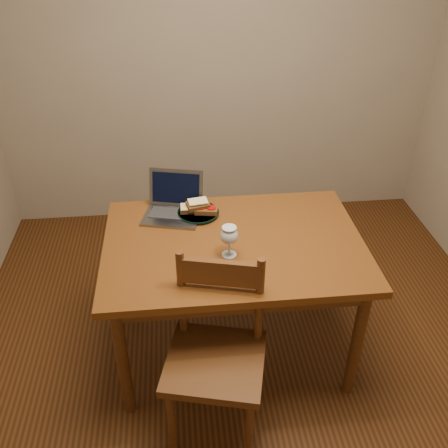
{
  "coord_description": "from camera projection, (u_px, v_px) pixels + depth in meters",
  "views": [
    {
      "loc": [
        -0.32,
        -1.93,
        2.19
      ],
      "look_at": [
        -0.1,
        0.16,
        0.8
      ],
      "focal_mm": 40.0,
      "sensor_mm": 36.0,
      "label": 1
    }
  ],
  "objects": [
    {
      "name": "chair",
      "position": [
        216.0,
        349.0,
        2.22
      ],
      "size": [
        0.52,
        0.51,
        0.47
      ],
      "rotation": [
        0.0,
        0.0,
        -0.24
      ],
      "color": "#3C210C",
      "rests_on": "floor"
    },
    {
      "name": "sandwich_tomato",
      "position": [
        206.0,
        209.0,
        2.68
      ],
      "size": [
        0.13,
        0.09,
        0.04
      ],
      "primitive_type": null,
      "rotation": [
        0.0,
        0.0,
        -0.17
      ],
      "color": "#381E0C",
      "rests_on": "plate"
    },
    {
      "name": "sandwich_top",
      "position": [
        198.0,
        204.0,
        2.68
      ],
      "size": [
        0.13,
        0.1,
        0.04
      ],
      "primitive_type": null,
      "rotation": [
        0.0,
        0.0,
        0.25
      ],
      "color": "#381E0C",
      "rests_on": "plate"
    },
    {
      "name": "table",
      "position": [
        234.0,
        255.0,
        2.54
      ],
      "size": [
        1.3,
        0.9,
        0.74
      ],
      "color": "#4D2D0C",
      "rests_on": "floor"
    },
    {
      "name": "sandwich_cheese",
      "position": [
        191.0,
        208.0,
        2.69
      ],
      "size": [
        0.12,
        0.07,
        0.04
      ],
      "primitive_type": null,
      "rotation": [
        0.0,
        0.0,
        -0.04
      ],
      "color": "#381E0C",
      "rests_on": "plate"
    },
    {
      "name": "laptop",
      "position": [
        174.0,
        203.0,
        2.7
      ],
      "size": [
        0.35,
        0.33,
        0.21
      ],
      "rotation": [
        0.0,
        0.0,
        -0.24
      ],
      "color": "slate",
      "rests_on": "table"
    },
    {
      "name": "milk_glass",
      "position": [
        229.0,
        241.0,
        2.36
      ],
      "size": [
        0.09,
        0.09,
        0.16
      ],
      "primitive_type": null,
      "color": "white",
      "rests_on": "table"
    },
    {
      "name": "plate",
      "position": [
        198.0,
        213.0,
        2.7
      ],
      "size": [
        0.23,
        0.23,
        0.02
      ],
      "primitive_type": "cylinder",
      "color": "black",
      "rests_on": "table"
    },
    {
      "name": "floor",
      "position": [
        245.0,
        357.0,
        2.84
      ],
      "size": [
        3.2,
        3.2,
        0.02
      ],
      "primitive_type": "cube",
      "color": "black",
      "rests_on": "ground"
    },
    {
      "name": "back_wall",
      "position": [
        217.0,
        49.0,
        3.45
      ],
      "size": [
        3.2,
        0.02,
        2.6
      ],
      "primitive_type": "cube",
      "color": "gray",
      "rests_on": "floor"
    }
  ]
}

